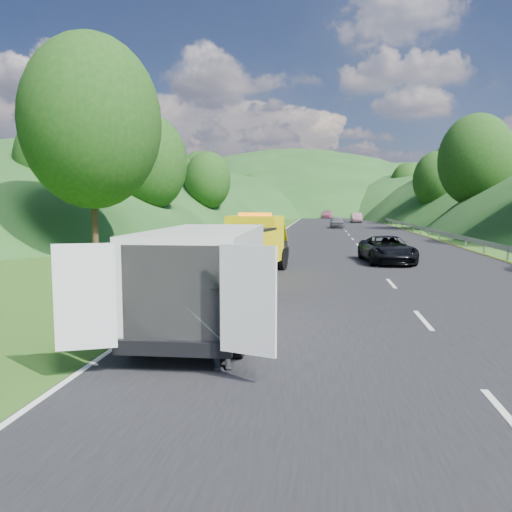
# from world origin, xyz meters

# --- Properties ---
(ground) EXTENTS (320.00, 320.00, 0.00)m
(ground) POSITION_xyz_m (0.00, 0.00, 0.00)
(ground) COLOR #38661E
(ground) RESTS_ON ground
(road_surface) EXTENTS (14.00, 200.00, 0.02)m
(road_surface) POSITION_xyz_m (3.00, 40.00, 0.01)
(road_surface) COLOR black
(road_surface) RESTS_ON ground
(guardrail) EXTENTS (0.06, 140.00, 1.52)m
(guardrail) POSITION_xyz_m (10.30, 52.50, 0.00)
(guardrail) COLOR gray
(guardrail) RESTS_ON ground
(tree_line_left) EXTENTS (14.00, 140.00, 14.00)m
(tree_line_left) POSITION_xyz_m (-19.00, 60.00, 0.00)
(tree_line_left) COLOR #284D16
(tree_line_left) RESTS_ON ground
(tree_line_right) EXTENTS (14.00, 140.00, 14.00)m
(tree_line_right) POSITION_xyz_m (23.00, 60.00, 0.00)
(tree_line_right) COLOR #284D16
(tree_line_right) RESTS_ON ground
(hills_backdrop) EXTENTS (201.00, 288.60, 44.00)m
(hills_backdrop) POSITION_xyz_m (6.50, 134.70, 0.00)
(hills_backdrop) COLOR #2D5B23
(hills_backdrop) RESTS_ON ground
(tow_truck) EXTENTS (3.22, 6.40, 2.63)m
(tow_truck) POSITION_xyz_m (-2.75, 5.55, 1.28)
(tow_truck) COLOR black
(tow_truck) RESTS_ON ground
(white_van) EXTENTS (3.76, 6.91, 2.43)m
(white_van) POSITION_xyz_m (-2.30, -3.78, 1.38)
(white_van) COLOR black
(white_van) RESTS_ON ground
(woman) EXTENTS (0.54, 0.70, 1.81)m
(woman) POSITION_xyz_m (-3.12, 1.62, 0.00)
(woman) COLOR white
(woman) RESTS_ON ground
(child) EXTENTS (0.56, 0.58, 0.94)m
(child) POSITION_xyz_m (-1.72, -0.84, 0.00)
(child) COLOR #CFC46E
(child) RESTS_ON ground
(worker) EXTENTS (1.28, 0.99, 1.75)m
(worker) POSITION_xyz_m (-1.39, -6.45, 0.00)
(worker) COLOR black
(worker) RESTS_ON ground
(suitcase) EXTENTS (0.39, 0.28, 0.57)m
(suitcase) POSITION_xyz_m (-5.13, 0.99, 0.28)
(suitcase) COLOR brown
(suitcase) RESTS_ON ground
(spare_tire) EXTENTS (0.61, 0.61, 0.20)m
(spare_tire) POSITION_xyz_m (-1.58, -5.27, 0.00)
(spare_tire) COLOR black
(spare_tire) RESTS_ON ground
(passing_suv) EXTENTS (2.73, 5.10, 1.36)m
(passing_suv) POSITION_xyz_m (3.68, 10.84, 0.00)
(passing_suv) COLOR black
(passing_suv) RESTS_ON ground
(dist_car_a) EXTENTS (1.74, 4.33, 1.47)m
(dist_car_a) POSITION_xyz_m (2.28, 47.80, 0.00)
(dist_car_a) COLOR #515156
(dist_car_a) RESTS_ON ground
(dist_car_b) EXTENTS (1.65, 4.74, 1.56)m
(dist_car_b) POSITION_xyz_m (5.88, 66.48, 0.00)
(dist_car_b) COLOR #754E59
(dist_car_b) RESTS_ON ground
(dist_car_c) EXTENTS (2.23, 5.48, 1.59)m
(dist_car_c) POSITION_xyz_m (1.51, 89.93, 0.00)
(dist_car_c) COLOR #9D4E68
(dist_car_c) RESTS_ON ground
(dist_car_d) EXTENTS (1.74, 4.33, 1.47)m
(dist_car_d) POSITION_xyz_m (1.34, 113.57, 0.00)
(dist_car_d) COLOR olive
(dist_car_d) RESTS_ON ground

